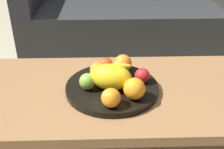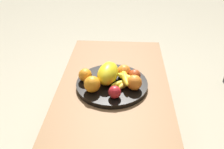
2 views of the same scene
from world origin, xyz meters
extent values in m
cube|color=olive|center=(0.00, 0.00, 0.38)|extent=(1.21, 0.60, 0.04)
cylinder|color=#935E3E|center=(-0.57, 0.26, 0.18)|extent=(0.05, 0.05, 0.36)
cylinder|color=olive|center=(0.57, 0.26, 0.18)|extent=(0.05, 0.05, 0.36)
cube|color=#2A2C2E|center=(0.13, 1.23, 0.20)|extent=(1.70, 0.70, 0.40)
cylinder|color=black|center=(-0.05, -0.01, 0.41)|extent=(0.38, 0.38, 0.03)
ellipsoid|color=yellow|center=(-0.05, -0.03, 0.47)|extent=(0.19, 0.14, 0.10)
sphere|color=orange|center=(-0.10, 0.05, 0.46)|extent=(0.07, 0.07, 0.07)
sphere|color=orange|center=(-0.05, -0.15, 0.46)|extent=(0.07, 0.07, 0.07)
sphere|color=orange|center=(0.01, 0.11, 0.46)|extent=(0.08, 0.08, 0.08)
sphere|color=orange|center=(0.04, -0.10, 0.46)|extent=(0.08, 0.08, 0.08)
sphere|color=red|center=(0.08, 0.01, 0.45)|extent=(0.06, 0.06, 0.06)
sphere|color=#7BA93A|center=(-0.14, -0.03, 0.45)|extent=(0.07, 0.07, 0.07)
sphere|color=#B5431B|center=(-0.07, 0.11, 0.45)|extent=(0.06, 0.06, 0.06)
ellipsoid|color=yellow|center=(-0.02, 0.06, 0.44)|extent=(0.09, 0.15, 0.03)
ellipsoid|color=yellow|center=(-0.03, 0.07, 0.44)|extent=(0.14, 0.12, 0.03)
ellipsoid|color=yellow|center=(-0.03, 0.06, 0.47)|extent=(0.15, 0.06, 0.03)
ellipsoid|color=yellow|center=(-0.02, 0.08, 0.47)|extent=(0.11, 0.14, 0.03)
camera|label=1|loc=(-0.07, -0.97, 1.02)|focal=44.54mm
camera|label=2|loc=(1.02, 0.05, 1.16)|focal=39.12mm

